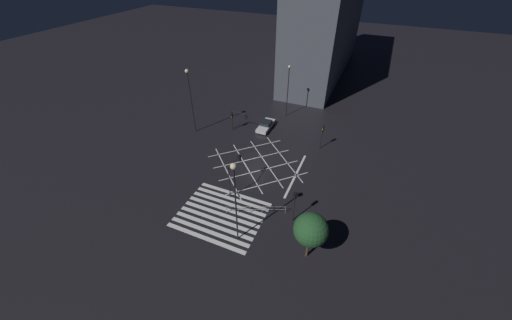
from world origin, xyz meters
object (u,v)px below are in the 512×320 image
Objects in this scene: traffic_light_nw_main at (240,117)px; waiting_car at (266,125)px; traffic_light_ne_cross at (322,133)px; street_lamp_east at (288,84)px; street_lamp_west at (235,186)px; traffic_light_nw_cross at (232,118)px; street_lamp_far at (189,87)px; traffic_light_median_south at (235,168)px; street_tree_near at (311,230)px; traffic_light_se_cross at (295,200)px.

traffic_light_nw_main reaches higher than waiting_car.
street_lamp_east is at bearing -134.51° from traffic_light_ne_cross.
traffic_light_ne_cross is 20.68m from street_lamp_west.
waiting_car is at bearing -107.06° from street_lamp_east.
traffic_light_nw_cross is at bearing 118.56° from street_lamp_west.
street_lamp_east reaches higher than traffic_light_nw_main.
street_lamp_far is at bearing 133.84° from street_lamp_west.
traffic_light_median_south is 14.16m from traffic_light_nw_main.
traffic_light_nw_cross is 11.24m from street_lamp_east.
street_lamp_west is 8.03m from street_tree_near.
traffic_light_median_south is 16.36m from street_lamp_far.
street_lamp_west reaches higher than traffic_light_median_south.
street_lamp_east is 0.91× the size of street_lamp_west.
traffic_light_ne_cross reaches higher than traffic_light_nw_cross.
street_lamp_east is at bearing 98.04° from street_lamp_west.
street_lamp_east is 7.99m from waiting_car.
traffic_light_median_south is 0.99× the size of waiting_car.
street_tree_near is (7.20, 0.80, -3.46)m from street_lamp_west.
street_lamp_west reaches higher than waiting_car.
street_lamp_west is at bearing -65.17° from traffic_light_nw_main.
street_tree_near is (11.10, -26.81, -2.03)m from street_lamp_east.
street_lamp_east is at bearing 20.24° from traffic_light_se_cross.
street_lamp_east is (-8.45, 22.92, 2.96)m from traffic_light_se_cross.
street_lamp_far is 2.26× the size of waiting_car.
waiting_car is (4.89, 2.73, -1.77)m from traffic_light_nw_cross.
traffic_light_ne_cross is at bearing -30.60° from traffic_light_median_south.
traffic_light_ne_cross reaches higher than traffic_light_nw_main.
street_lamp_east is 1.62× the size of street_tree_near.
traffic_light_median_south is at bearing -38.44° from street_lamp_far.
street_lamp_west is at bearing -46.16° from street_lamp_far.
traffic_light_median_south is at bearing 28.99° from traffic_light_nw_cross.
street_lamp_west is at bearing 135.89° from traffic_light_se_cross.
street_lamp_west is (3.90, -27.61, 1.43)m from street_lamp_east.
traffic_light_median_south is 1.32× the size of traffic_light_nw_main.
street_tree_near is (10.76, -5.97, 0.62)m from traffic_light_median_south.
traffic_light_ne_cross is 19.23m from street_tree_near.
waiting_car is at bearing 7.64° from traffic_light_median_south.
traffic_light_nw_main reaches higher than traffic_light_nw_cross.
street_tree_near is at bearing -49.24° from traffic_light_nw_main.
traffic_light_median_south is 0.50× the size of street_lamp_east.
street_tree_near is (16.34, -18.96, 1.45)m from traffic_light_nw_main.
waiting_car is at bearing 104.29° from street_lamp_west.
traffic_light_median_south reaches higher than traffic_light_nw_main.
traffic_light_nw_cross is 0.31× the size of street_lamp_far.
traffic_light_nw_cross is 5.88m from waiting_car.
traffic_light_median_south is 0.81× the size of street_tree_near.
street_lamp_west is at bearing -11.76° from traffic_light_ne_cross.
street_lamp_far is 28.24m from street_tree_near.
traffic_light_nw_cross reaches higher than waiting_car.
traffic_light_se_cross is 20.25m from waiting_car.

